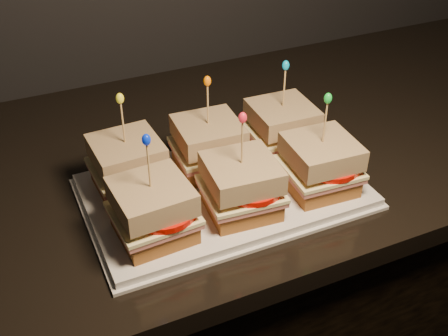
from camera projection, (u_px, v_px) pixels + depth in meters
name	position (u px, v px, depth m)	size (l,w,h in m)	color
cabinet	(165.00, 329.00, 1.26)	(2.60, 0.66, 0.83)	black
granite_slab	(151.00, 170.00, 1.01)	(2.64, 0.70, 0.04)	black
platter	(224.00, 191.00, 0.91)	(0.43, 0.27, 0.02)	silver
platter_rim	(224.00, 194.00, 0.92)	(0.45, 0.28, 0.01)	silver
sandwich_0_bread_bot	(130.00, 180.00, 0.90)	(0.10, 0.10, 0.03)	brown
sandwich_0_ham	(129.00, 171.00, 0.89)	(0.11, 0.11, 0.01)	#B95F59
sandwich_0_cheese	(128.00, 167.00, 0.88)	(0.11, 0.11, 0.01)	#FFF5AB
sandwich_0_tomato	(136.00, 163.00, 0.88)	(0.10, 0.10, 0.01)	red
sandwich_0_bread_top	(126.00, 152.00, 0.87)	(0.10, 0.10, 0.03)	#5A300E
sandwich_0_pick	(123.00, 125.00, 0.84)	(0.00, 0.00, 0.09)	tan
sandwich_0_frill	(120.00, 98.00, 0.81)	(0.01, 0.01, 0.02)	yellow
sandwich_1_bread_bot	(209.00, 160.00, 0.95)	(0.10, 0.10, 0.03)	brown
sandwich_1_ham	(209.00, 151.00, 0.94)	(0.11, 0.11, 0.01)	#B95F59
sandwich_1_cheese	(209.00, 148.00, 0.93)	(0.11, 0.11, 0.01)	#FFF5AB
sandwich_1_tomato	(217.00, 144.00, 0.93)	(0.10, 0.10, 0.01)	red
sandwich_1_bread_top	(208.00, 132.00, 0.91)	(0.10, 0.10, 0.03)	#5A300E
sandwich_1_pick	(208.00, 107.00, 0.89)	(0.00, 0.00, 0.09)	tan
sandwich_1_frill	(207.00, 81.00, 0.86)	(0.01, 0.01, 0.02)	orange
sandwich_2_bread_bot	(281.00, 142.00, 0.99)	(0.10, 0.10, 0.03)	brown
sandwich_2_ham	(281.00, 133.00, 0.98)	(0.11, 0.11, 0.01)	#B95F59
sandwich_2_cheese	(281.00, 130.00, 0.98)	(0.11, 0.11, 0.01)	#FFF5AB
sandwich_2_tomato	(289.00, 126.00, 0.97)	(0.10, 0.10, 0.01)	red
sandwich_2_bread_top	(282.00, 115.00, 0.96)	(0.10, 0.10, 0.03)	#5A300E
sandwich_2_pick	(284.00, 90.00, 0.93)	(0.00, 0.00, 0.09)	tan
sandwich_2_frill	(286.00, 65.00, 0.91)	(0.01, 0.01, 0.02)	#089BCB
sandwich_3_bread_bot	(154.00, 226.00, 0.81)	(0.10, 0.10, 0.03)	brown
sandwich_3_ham	(154.00, 217.00, 0.80)	(0.11, 0.11, 0.01)	#B95F59
sandwich_3_cheese	(153.00, 213.00, 0.79)	(0.11, 0.11, 0.01)	#FFF5AB
sandwich_3_tomato	(162.00, 209.00, 0.79)	(0.10, 0.10, 0.01)	red
sandwich_3_bread_top	(152.00, 196.00, 0.77)	(0.10, 0.10, 0.03)	#5A300E
sandwich_3_pick	(149.00, 168.00, 0.75)	(0.00, 0.00, 0.09)	tan
sandwich_3_frill	(146.00, 140.00, 0.72)	(0.01, 0.01, 0.02)	#0726DB
sandwich_4_bread_bot	(241.00, 202.00, 0.85)	(0.10, 0.10, 0.03)	brown
sandwich_4_ham	(241.00, 192.00, 0.84)	(0.11, 0.11, 0.01)	#B95F59
sandwich_4_cheese	(241.00, 189.00, 0.84)	(0.11, 0.11, 0.01)	#FFF5AB
sandwich_4_tomato	(250.00, 185.00, 0.83)	(0.10, 0.10, 0.01)	red
sandwich_4_bread_top	(241.00, 173.00, 0.82)	(0.10, 0.10, 0.03)	#5A300E
sandwich_4_pick	(242.00, 145.00, 0.79)	(0.00, 0.00, 0.09)	tan
sandwich_4_frill	(243.00, 118.00, 0.77)	(0.01, 0.01, 0.02)	red
sandwich_5_bread_bot	(318.00, 180.00, 0.90)	(0.10, 0.10, 0.03)	brown
sandwich_5_ham	(319.00, 171.00, 0.89)	(0.11, 0.11, 0.01)	#B95F59
sandwich_5_cheese	(320.00, 167.00, 0.88)	(0.11, 0.11, 0.01)	#FFF5AB
sandwich_5_tomato	(329.00, 163.00, 0.88)	(0.10, 0.10, 0.01)	red
sandwich_5_bread_top	(322.00, 151.00, 0.87)	(0.10, 0.10, 0.03)	#5A300E
sandwich_5_pick	(325.00, 125.00, 0.84)	(0.00, 0.00, 0.09)	tan
sandwich_5_frill	(328.00, 98.00, 0.82)	(0.01, 0.01, 0.02)	green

